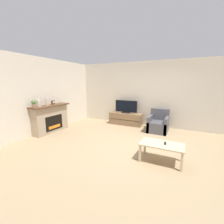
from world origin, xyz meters
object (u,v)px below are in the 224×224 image
(mantel_vase_centre_left, at_px, (47,102))
(remote, at_px, (165,143))
(mantel_clock, at_px, (53,102))
(tv_stand, at_px, (126,119))
(coffee_table, at_px, (162,146))
(mantel_vase_left, at_px, (39,103))
(potted_plant, at_px, (34,103))
(fireplace, at_px, (51,118))
(tv, at_px, (126,107))
(armchair, at_px, (158,124))

(mantel_vase_centre_left, height_order, remote, mantel_vase_centre_left)
(mantel_clock, xyz_separation_m, tv_stand, (2.12, 2.06, -0.84))
(mantel_clock, relative_size, remote, 0.98)
(coffee_table, distance_m, remote, 0.11)
(mantel_vase_left, distance_m, potted_plant, 0.19)
(fireplace, distance_m, remote, 4.14)
(tv, relative_size, armchair, 1.19)
(armchair, bearing_deg, tv, 165.50)
(remote, bearing_deg, coffee_table, -149.60)
(tv, bearing_deg, coffee_table, -53.83)
(mantel_vase_left, relative_size, mantel_vase_centre_left, 0.94)
(tv, height_order, remote, tv)
(potted_plant, height_order, tv, potted_plant)
(mantel_vase_left, height_order, tv_stand, mantel_vase_left)
(mantel_vase_centre_left, bearing_deg, remote, -3.51)
(potted_plant, distance_m, tv_stand, 3.66)
(armchair, xyz_separation_m, remote, (0.52, -2.20, 0.17))
(tv, distance_m, remote, 3.26)
(mantel_clock, bearing_deg, tv, 44.17)
(mantel_vase_centre_left, bearing_deg, potted_plant, -90.00)
(coffee_table, bearing_deg, mantel_clock, 172.08)
(mantel_vase_left, xyz_separation_m, mantel_vase_centre_left, (-0.00, 0.34, 0.01))
(fireplace, xyz_separation_m, mantel_clock, (0.02, 0.15, 0.58))
(fireplace, distance_m, mantel_vase_centre_left, 0.64)
(tv_stand, relative_size, coffee_table, 1.49)
(armchair, bearing_deg, mantel_vase_left, -147.48)
(tv, relative_size, remote, 6.50)
(fireplace, distance_m, armchair, 4.04)
(tv_stand, bearing_deg, armchair, -14.58)
(coffee_table, bearing_deg, tv, 126.17)
(mantel_clock, distance_m, tv, 2.97)
(fireplace, xyz_separation_m, tv, (2.14, 2.21, 0.25))
(mantel_vase_centre_left, relative_size, potted_plant, 1.12)
(mantel_vase_centre_left, height_order, tv, mantel_vase_centre_left)
(fireplace, xyz_separation_m, tv_stand, (2.14, 2.21, -0.26))
(mantel_clock, bearing_deg, potted_plant, -90.06)
(potted_plant, distance_m, coffee_table, 4.12)
(remote, bearing_deg, mantel_vase_centre_left, 170.95)
(potted_plant, xyz_separation_m, remote, (4.10, 0.27, -0.71))
(fireplace, relative_size, coffee_table, 1.56)
(mantel_clock, xyz_separation_m, tv, (2.12, 2.06, -0.32))
(mantel_vase_centre_left, distance_m, potted_plant, 0.52)
(mantel_vase_centre_left, relative_size, tv, 0.28)
(mantel_vase_centre_left, relative_size, armchair, 0.34)
(tv, bearing_deg, mantel_vase_centre_left, -132.41)
(armchair, bearing_deg, fireplace, -152.99)
(fireplace, bearing_deg, mantel_clock, 83.35)
(mantel_clock, distance_m, armchair, 4.04)
(fireplace, distance_m, tv_stand, 3.09)
(tv, xyz_separation_m, armchair, (1.46, -0.38, -0.50))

